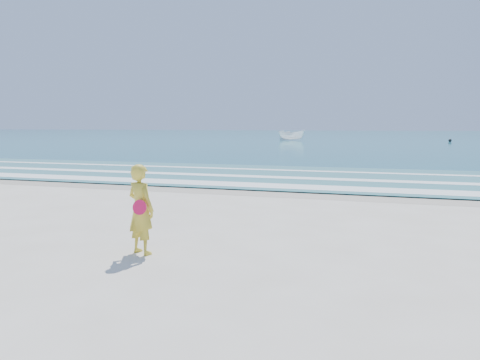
% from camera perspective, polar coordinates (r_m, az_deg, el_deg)
% --- Properties ---
extents(ground, '(400.00, 400.00, 0.00)m').
position_cam_1_polar(ground, '(8.12, -8.92, -10.19)').
color(ground, silver).
rests_on(ground, ground).
extents(wet_sand, '(400.00, 2.40, 0.00)m').
position_cam_1_polar(wet_sand, '(16.48, 5.28, -1.51)').
color(wet_sand, '#B2A893').
rests_on(wet_sand, ground).
extents(ocean, '(400.00, 190.00, 0.04)m').
position_cam_1_polar(ocean, '(112.01, 16.09, 5.25)').
color(ocean, '#19727F').
rests_on(ocean, ground).
extents(shallow, '(400.00, 10.00, 0.01)m').
position_cam_1_polar(shallow, '(21.35, 8.21, 0.44)').
color(shallow, '#59B7AD').
rests_on(shallow, ocean).
extents(foam_near, '(400.00, 1.40, 0.01)m').
position_cam_1_polar(foam_near, '(17.74, 6.20, -0.78)').
color(foam_near, white).
rests_on(foam_near, shallow).
extents(foam_mid, '(400.00, 0.90, 0.01)m').
position_cam_1_polar(foam_mid, '(20.56, 7.83, 0.23)').
color(foam_mid, white).
rests_on(foam_mid, shallow).
extents(foam_far, '(400.00, 0.60, 0.01)m').
position_cam_1_polar(foam_far, '(23.80, 9.22, 1.08)').
color(foam_far, white).
rests_on(foam_far, shallow).
extents(boat, '(4.20, 1.59, 1.62)m').
position_cam_1_polar(boat, '(72.21, 6.30, 5.47)').
color(boat, white).
rests_on(boat, ocean).
extents(buoy, '(0.44, 0.44, 0.44)m').
position_cam_1_polar(buoy, '(71.04, 24.23, 4.43)').
color(buoy, black).
rests_on(buoy, ocean).
extents(woman, '(0.70, 0.58, 1.65)m').
position_cam_1_polar(woman, '(8.71, -12.00, -3.51)').
color(woman, gold).
rests_on(woman, ground).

